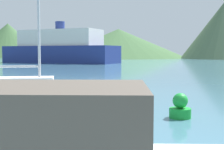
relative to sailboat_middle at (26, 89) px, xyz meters
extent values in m
cube|color=brown|center=(4.65, -10.37, 0.92)|extent=(3.36, 1.93, 0.93)
cube|color=white|center=(0.00, 0.00, -0.11)|extent=(8.71, 4.58, 0.57)
cube|color=white|center=(0.00, 0.00, 0.37)|extent=(2.86, 2.09, 0.40)
cube|color=navy|center=(-13.36, 43.45, 1.20)|extent=(23.33, 12.43, 3.20)
cube|color=silver|center=(-13.36, 43.45, 4.32)|extent=(16.60, 9.72, 3.04)
cylinder|color=navy|center=(-13.36, 43.45, 6.63)|extent=(1.76, 1.76, 1.60)
cylinder|color=green|center=(6.92, -3.33, -0.24)|extent=(0.71, 0.71, 0.32)
sphere|color=green|center=(6.92, -3.33, 0.17)|extent=(0.50, 0.50, 0.50)
cone|color=#3D6038|center=(-50.98, 93.91, 5.85)|extent=(28.52, 28.52, 12.49)
cone|color=#3D6038|center=(-9.48, 92.23, 4.52)|extent=(45.95, 45.95, 9.84)
camera|label=1|loc=(6.43, -13.60, 1.77)|focal=50.00mm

